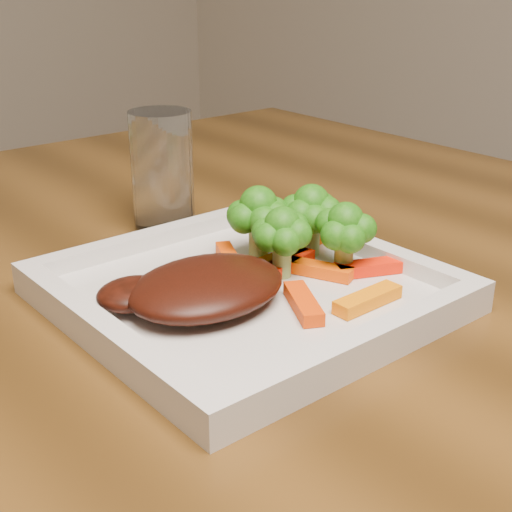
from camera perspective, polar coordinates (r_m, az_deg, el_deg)
plate at (r=0.57m, az=-0.78°, el=-3.15°), size 0.27×0.27×0.01m
steak at (r=0.53m, az=-3.98°, el=-2.47°), size 0.13×0.10×0.03m
broccoli_0 at (r=0.61m, az=0.20°, el=2.89°), size 0.08×0.08×0.07m
broccoli_1 at (r=0.62m, az=4.41°, el=2.94°), size 0.06×0.06×0.06m
broccoli_2 at (r=0.59m, az=7.10°, el=1.38°), size 0.06×0.06×0.06m
broccoli_3 at (r=0.57m, az=2.11°, el=1.24°), size 0.07×0.07×0.06m
carrot_0 at (r=0.54m, az=8.93°, el=-3.45°), size 0.06×0.02×0.01m
carrot_1 at (r=0.60m, az=9.22°, el=-0.89°), size 0.06×0.04×0.01m
carrot_2 at (r=0.53m, az=3.81°, el=-3.78°), size 0.04×0.06×0.01m
carrot_3 at (r=0.65m, az=4.29°, el=1.33°), size 0.06×0.02×0.01m
carrot_4 at (r=0.61m, az=-2.25°, el=-0.03°), size 0.03×0.05×0.01m
carrot_5 at (r=0.58m, az=5.12°, el=-1.11°), size 0.04×0.06×0.01m
carrot_6 at (r=0.60m, az=1.68°, el=-0.45°), size 0.06×0.02×0.01m
drinking_glass at (r=0.71m, az=-7.50°, el=6.65°), size 0.07×0.07×0.12m
carrot_7 at (r=0.59m, az=2.41°, el=-0.68°), size 0.06×0.03×0.01m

